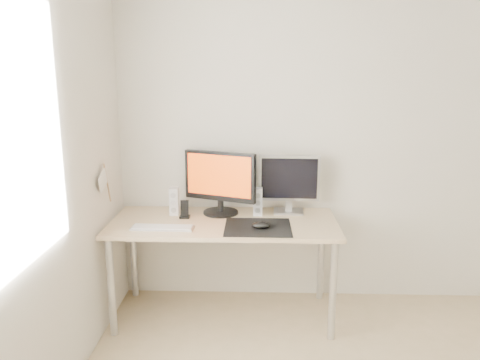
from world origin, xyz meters
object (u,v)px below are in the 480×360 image
object	(u,v)px
desk	(224,231)
phone_dock	(185,212)
second_monitor	(289,181)
speaker_right	(258,202)
mouse	(261,225)
keyboard	(162,228)
speaker_left	(174,201)
main_monitor	(220,180)

from	to	relation	value
desk	phone_dock	size ratio (longest dim) A/B	12.21
second_monitor	speaker_right	bearing A→B (deg)	-163.23
mouse	keyboard	world-z (taller)	mouse
desk	speaker_left	world-z (taller)	speaker_left
mouse	speaker_left	bearing A→B (deg)	154.63
desk	speaker_left	distance (m)	0.44
main_monitor	speaker_left	bearing A→B (deg)	-174.35
main_monitor	keyboard	size ratio (longest dim) A/B	1.25
speaker_left	speaker_right	xyz separation A→B (m)	(0.61, 0.01, 0.00)
second_monitor	speaker_right	distance (m)	0.28
second_monitor	mouse	bearing A→B (deg)	-118.70
second_monitor	phone_dock	size ratio (longest dim) A/B	3.45
second_monitor	speaker_left	bearing A→B (deg)	-174.32
main_monitor	speaker_left	world-z (taller)	main_monitor
mouse	phone_dock	distance (m)	0.59
speaker_right	phone_dock	size ratio (longest dim) A/B	1.55
desk	second_monitor	xyz separation A→B (m)	(0.47, 0.22, 0.32)
desk	keyboard	world-z (taller)	keyboard
desk	second_monitor	world-z (taller)	second_monitor
main_monitor	phone_dock	bearing A→B (deg)	-156.72
main_monitor	speaker_left	distance (m)	0.37
second_monitor	keyboard	xyz separation A→B (m)	(-0.87, -0.40, -0.23)
phone_dock	speaker_right	bearing A→B (deg)	9.51
desk	main_monitor	distance (m)	0.38
keyboard	mouse	bearing A→B (deg)	1.42
mouse	second_monitor	distance (m)	0.49
desk	speaker_left	size ratio (longest dim) A/B	7.87
desk	phone_dock	distance (m)	0.32
speaker_right	speaker_left	bearing A→B (deg)	-178.67
speaker_right	keyboard	xyz separation A→B (m)	(-0.64, -0.33, -0.09)
mouse	desk	xyz separation A→B (m)	(-0.26, 0.16, -0.10)
speaker_right	keyboard	distance (m)	0.73
mouse	main_monitor	world-z (taller)	main_monitor
second_monitor	speaker_left	world-z (taller)	second_monitor
speaker_right	keyboard	bearing A→B (deg)	-152.71
speaker_right	keyboard	world-z (taller)	speaker_right
desk	second_monitor	bearing A→B (deg)	25.30
mouse	desk	bearing A→B (deg)	148.27
keyboard	speaker_left	bearing A→B (deg)	84.83
speaker_left	phone_dock	world-z (taller)	speaker_left
mouse	speaker_left	distance (m)	0.71
speaker_right	phone_dock	world-z (taller)	speaker_right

